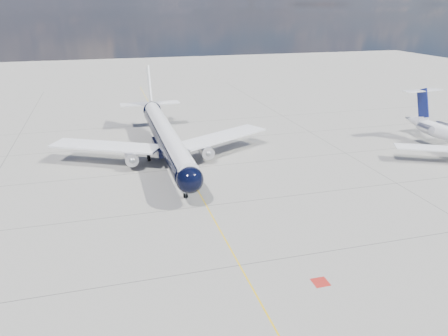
# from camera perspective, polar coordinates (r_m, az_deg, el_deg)

# --- Properties ---
(ground) EXTENTS (320.00, 320.00, 0.00)m
(ground) POSITION_cam_1_polar(r_m,az_deg,el_deg) (77.86, -5.73, 1.18)
(ground) COLOR gray
(ground) RESTS_ON ground
(taxiway_centerline) EXTENTS (0.16, 160.00, 0.01)m
(taxiway_centerline) POSITION_cam_1_polar(r_m,az_deg,el_deg) (73.23, -5.03, -0.07)
(taxiway_centerline) COLOR #E1B20B
(taxiway_centerline) RESTS_ON ground
(red_marking) EXTENTS (1.60, 1.60, 0.01)m
(red_marking) POSITION_cam_1_polar(r_m,az_deg,el_deg) (45.57, 12.48, -14.36)
(red_marking) COLOR maroon
(red_marking) RESTS_ON ground
(main_airliner) EXTENTS (39.33, 47.74, 13.82)m
(main_airliner) POSITION_cam_1_polar(r_m,az_deg,el_deg) (77.02, -7.66, 4.23)
(main_airliner) COLOR black
(main_airliner) RESTS_ON ground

